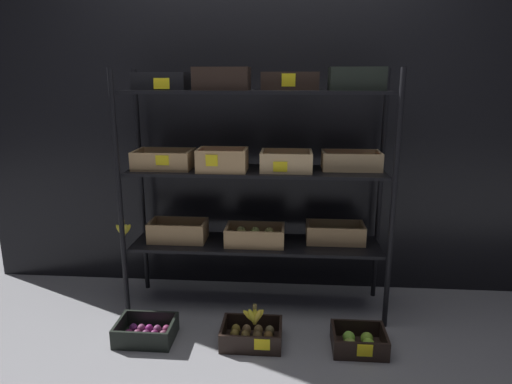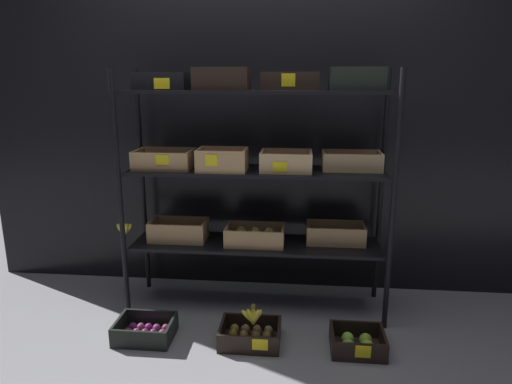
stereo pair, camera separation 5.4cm
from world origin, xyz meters
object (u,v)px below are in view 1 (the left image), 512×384
object	(u,v)px
display_rack	(256,166)
crate_ground_kiwi	(252,336)
crate_ground_plum	(146,333)
crate_ground_apple_green	(359,342)
banana_bunch_loose	(255,316)

from	to	relation	value
display_rack	crate_ground_kiwi	distance (m)	1.03
crate_ground_kiwi	display_rack	bearing A→B (deg)	91.30
crate_ground_plum	crate_ground_kiwi	bearing A→B (deg)	1.05
display_rack	crate_ground_kiwi	xyz separation A→B (m)	(0.01, -0.46, -0.92)
crate_ground_kiwi	crate_ground_apple_green	xyz separation A→B (m)	(0.61, -0.01, 0.00)
display_rack	crate_ground_apple_green	size ratio (longest dim) A/B	5.77
crate_ground_apple_green	banana_bunch_loose	distance (m)	0.61
display_rack	crate_ground_apple_green	distance (m)	1.21
banana_bunch_loose	crate_ground_kiwi	bearing A→B (deg)	177.46
crate_ground_apple_green	crate_ground_plum	bearing A→B (deg)	179.86
crate_ground_kiwi	crate_ground_apple_green	bearing A→B (deg)	-1.35
display_rack	crate_ground_apple_green	world-z (taller)	display_rack
display_rack	crate_ground_kiwi	world-z (taller)	display_rack
display_rack	banana_bunch_loose	size ratio (longest dim) A/B	12.60
crate_ground_plum	crate_ground_kiwi	size ratio (longest dim) A/B	0.96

